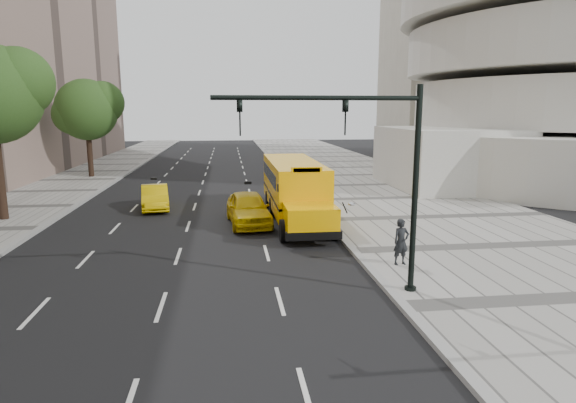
{
  "coord_description": "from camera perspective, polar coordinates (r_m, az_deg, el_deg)",
  "views": [
    {
      "loc": [
        1.05,
        -23.62,
        5.65
      ],
      "look_at": [
        3.5,
        -4.0,
        1.9
      ],
      "focal_mm": 30.0,
      "sensor_mm": 36.0,
      "label": 1
    }
  ],
  "objects": [
    {
      "name": "tree_c",
      "position": [
        43.8,
        -22.65,
        10.07
      ],
      "size": [
        5.66,
        5.03,
        8.23
      ],
      "color": "black",
      "rests_on": "ground"
    },
    {
      "name": "pedestrian",
      "position": [
        17.86,
        13.26,
        -4.68
      ],
      "size": [
        0.68,
        0.52,
        1.68
      ],
      "primitive_type": "imported",
      "rotation": [
        0.0,
        0.0,
        0.21
      ],
      "color": "black",
      "rests_on": "sidewalk_museum"
    },
    {
      "name": "curb_far",
      "position": [
        25.9,
        -27.41,
        -2.92
      ],
      "size": [
        0.3,
        140.0,
        0.15
      ],
      "primitive_type": "cube",
      "color": "gray",
      "rests_on": "ground"
    },
    {
      "name": "ground",
      "position": [
        24.31,
        -9.41,
        -2.85
      ],
      "size": [
        140.0,
        140.0,
        0.0
      ],
      "primitive_type": "plane",
      "color": "black",
      "rests_on": "ground"
    },
    {
      "name": "curb_museum",
      "position": [
        24.77,
        4.6,
        -2.3
      ],
      "size": [
        0.3,
        140.0,
        0.15
      ],
      "primitive_type": "cube",
      "color": "gray",
      "rests_on": "ground"
    },
    {
      "name": "sidewalk_museum",
      "position": [
        26.63,
        17.36,
        -1.84
      ],
      "size": [
        12.0,
        140.0,
        0.15
      ],
      "primitive_type": "cube",
      "color": "#999690",
      "rests_on": "ground"
    },
    {
      "name": "taxi_far",
      "position": [
        28.98,
        -15.5,
        0.49
      ],
      "size": [
        2.11,
        4.38,
        1.38
      ],
      "primitive_type": "imported",
      "rotation": [
        0.0,
        0.0,
        0.16
      ],
      "color": "#D3AB03",
      "rests_on": "ground"
    },
    {
      "name": "guggenheim",
      "position": [
        51.38,
        27.99,
        18.42
      ],
      "size": [
        33.2,
        42.2,
        35.0
      ],
      "color": "silver",
      "rests_on": "ground"
    },
    {
      "name": "taxi_near",
      "position": [
        24.18,
        -4.72,
        -0.81
      ],
      "size": [
        2.36,
        4.99,
        1.65
      ],
      "primitive_type": "imported",
      "rotation": [
        0.0,
        0.0,
        0.09
      ],
      "color": "#D3AB03",
      "rests_on": "ground"
    },
    {
      "name": "school_bus",
      "position": [
        25.61,
        0.71,
        2.01
      ],
      "size": [
        2.96,
        11.56,
        3.19
      ],
      "color": "#FFB000",
      "rests_on": "ground"
    },
    {
      "name": "traffic_signal",
      "position": [
        14.34,
        9.75,
        4.35
      ],
      "size": [
        6.18,
        0.36,
        6.4
      ],
      "color": "black",
      "rests_on": "ground"
    }
  ]
}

